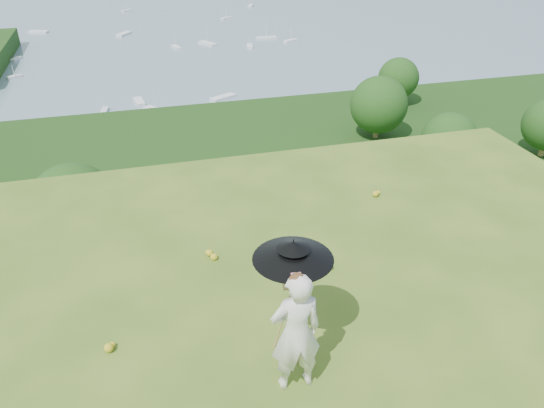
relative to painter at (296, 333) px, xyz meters
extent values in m
plane|color=#44651C|center=(1.36, 0.57, -0.95)|extent=(14.00, 14.00, 0.00)
cube|color=#0F340E|center=(1.36, 35.57, -29.95)|extent=(140.00, 56.00, 22.00)
cube|color=gray|center=(1.36, 75.57, -36.95)|extent=(170.00, 28.00, 8.00)
plane|color=slate|center=(1.36, 240.57, -34.95)|extent=(700.00, 700.00, 0.00)
imported|color=silver|center=(0.00, 0.00, 0.00)|extent=(0.69, 0.46, 1.89)
camera|label=1|loc=(-1.65, -4.87, 4.89)|focal=35.00mm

